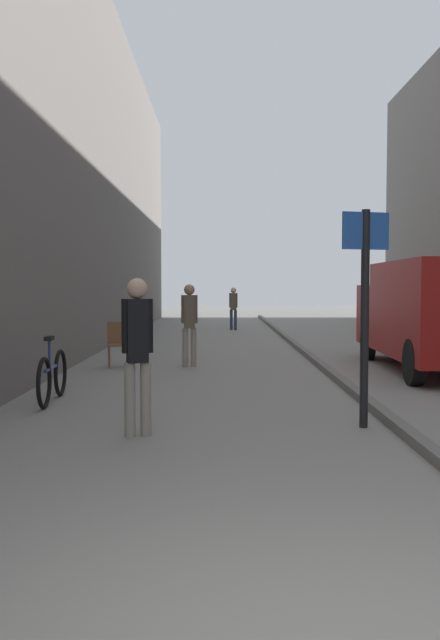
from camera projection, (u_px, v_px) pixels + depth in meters
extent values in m
plane|color=gray|center=(245.00, 362.00, 14.60)|extent=(80.00, 80.00, 0.00)
cube|color=slate|center=(15.00, 138.00, 14.36)|extent=(2.91, 40.00, 9.89)
cube|color=#615F5B|center=(316.00, 359.00, 14.59)|extent=(0.16, 40.00, 0.12)
cylinder|color=gray|center=(132.00, 399.00, 7.37)|extent=(0.13, 0.13, 0.84)
cylinder|color=gray|center=(148.00, 399.00, 7.41)|extent=(0.13, 0.13, 0.84)
cube|color=black|center=(140.00, 331.00, 7.35)|extent=(0.27, 0.25, 0.71)
cylinder|color=black|center=(128.00, 326.00, 7.32)|extent=(0.10, 0.10, 0.61)
cylinder|color=black|center=(151.00, 326.00, 7.38)|extent=(0.10, 0.10, 0.61)
sphere|color=tan|center=(139.00, 288.00, 7.33)|extent=(0.23, 0.23, 0.23)
cylinder|color=gray|center=(188.00, 347.00, 13.69)|extent=(0.12, 0.12, 0.81)
cylinder|color=gray|center=(196.00, 347.00, 13.70)|extent=(0.12, 0.12, 0.81)
cube|color=brown|center=(192.00, 312.00, 13.66)|extent=(0.24, 0.21, 0.69)
cylinder|color=brown|center=(186.00, 309.00, 13.64)|extent=(0.10, 0.10, 0.59)
cylinder|color=brown|center=(198.00, 309.00, 13.66)|extent=(0.10, 0.10, 0.59)
sphere|color=#9E755B|center=(192.00, 290.00, 13.63)|extent=(0.22, 0.22, 0.22)
cylinder|color=#2D3851|center=(238.00, 320.00, 24.88)|extent=(0.11, 0.11, 0.76)
cylinder|color=#2D3851|center=(234.00, 320.00, 24.92)|extent=(0.11, 0.11, 0.76)
cube|color=brown|center=(236.00, 302.00, 24.86)|extent=(0.24, 0.22, 0.65)
cylinder|color=brown|center=(239.00, 300.00, 24.84)|extent=(0.09, 0.09, 0.55)
cylinder|color=brown|center=(233.00, 300.00, 24.89)|extent=(0.09, 0.09, 0.55)
sphere|color=tan|center=(236.00, 290.00, 24.84)|extent=(0.21, 0.21, 0.21)
cube|color=maroon|center=(408.00, 315.00, 15.11)|extent=(2.01, 1.61, 1.37)
cube|color=black|center=(402.00, 301.00, 15.64)|extent=(1.66, 0.08, 0.60)
cylinder|color=black|center=(370.00, 342.00, 15.02)|extent=(0.24, 0.81, 0.80)
cylinder|color=black|center=(417.00, 362.00, 11.09)|extent=(0.24, 0.81, 0.80)
cylinder|color=black|center=(367.00, 319.00, 7.79)|extent=(0.10, 0.10, 2.60)
cube|color=#2659B2|center=(368.00, 231.00, 7.73)|extent=(0.59, 0.19, 0.44)
torus|color=black|center=(63.00, 373.00, 10.08)|extent=(0.08, 0.72, 0.72)
torus|color=black|center=(47.00, 383.00, 9.03)|extent=(0.08, 0.72, 0.72)
cylinder|color=navy|center=(55.00, 367.00, 9.54)|extent=(0.08, 0.95, 0.05)
cylinder|color=navy|center=(52.00, 354.00, 9.34)|extent=(0.04, 0.04, 0.40)
cube|color=black|center=(52.00, 338.00, 9.33)|extent=(0.11, 0.24, 0.06)
cylinder|color=brown|center=(130.00, 357.00, 13.43)|extent=(0.04, 0.04, 0.45)
cylinder|color=brown|center=(112.00, 358.00, 13.36)|extent=(0.04, 0.04, 0.45)
cylinder|color=brown|center=(129.00, 355.00, 13.80)|extent=(0.04, 0.04, 0.45)
cylinder|color=brown|center=(111.00, 356.00, 13.73)|extent=(0.04, 0.04, 0.45)
cube|color=brown|center=(121.00, 345.00, 13.57)|extent=(0.52, 0.52, 0.04)
cube|color=brown|center=(120.00, 332.00, 13.75)|extent=(0.44, 0.12, 0.45)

